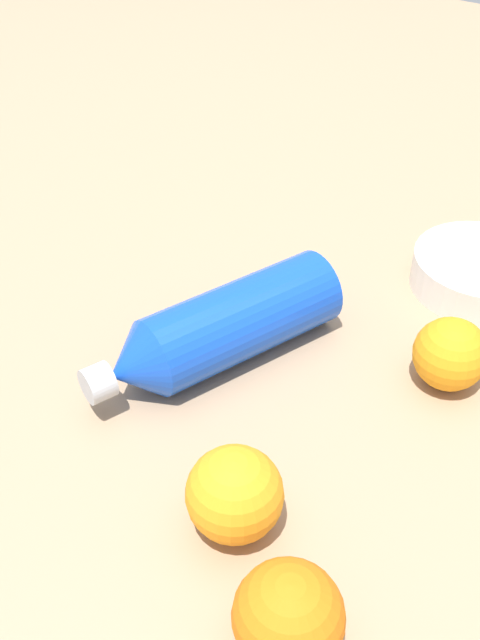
# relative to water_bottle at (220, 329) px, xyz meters

# --- Properties ---
(ground_plane) EXTENTS (2.40, 2.40, 0.00)m
(ground_plane) POSITION_rel_water_bottle_xyz_m (0.02, 0.07, -0.04)
(ground_plane) COLOR #9E7F60
(water_bottle) EXTENTS (0.16, 0.27, 0.08)m
(water_bottle) POSITION_rel_water_bottle_xyz_m (0.00, 0.00, 0.00)
(water_bottle) COLOR blue
(water_bottle) RESTS_ON ground_plane
(orange_0) EXTENTS (0.08, 0.08, 0.08)m
(orange_0) POSITION_rel_water_bottle_xyz_m (0.21, -0.21, -0.00)
(orange_0) COLOR orange
(orange_0) RESTS_ON ground_plane
(orange_1) EXTENTS (0.07, 0.07, 0.07)m
(orange_1) POSITION_rel_water_bottle_xyz_m (0.20, 0.09, -0.00)
(orange_1) COLOR orange
(orange_1) RESTS_ON ground_plane
(orange_2) EXTENTS (0.08, 0.08, 0.08)m
(orange_2) POSITION_rel_water_bottle_xyz_m (0.12, -0.15, -0.00)
(orange_2) COLOR orange
(orange_2) RESTS_ON ground_plane
(ceramic_bowl) EXTENTS (0.15, 0.15, 0.04)m
(ceramic_bowl) POSITION_rel_water_bottle_xyz_m (0.17, 0.26, -0.02)
(ceramic_bowl) COLOR white
(ceramic_bowl) RESTS_ON ground_plane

